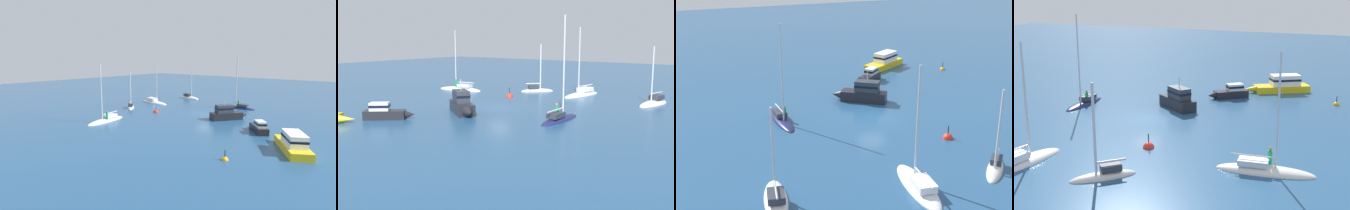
{
  "view_description": "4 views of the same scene",
  "coord_description": "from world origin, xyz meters",
  "views": [
    {
      "loc": [
        -23.3,
        37.34,
        9.34
      ],
      "look_at": [
        5.56,
        2.68,
        1.26
      ],
      "focal_mm": 28.99,
      "sensor_mm": 36.0,
      "label": 1
    },
    {
      "loc": [
        -34.45,
        -26.33,
        7.54
      ],
      "look_at": [
        -1.75,
        -2.15,
        0.76
      ],
      "focal_mm": 44.39,
      "sensor_mm": 36.0,
      "label": 2
    },
    {
      "loc": [
        39.05,
        -18.53,
        16.56
      ],
      "look_at": [
        0.31,
        -3.03,
        1.72
      ],
      "focal_mm": 50.92,
      "sensor_mm": 36.0,
      "label": 3
    },
    {
      "loc": [
        38.42,
        20.26,
        12.65
      ],
      "look_at": [
        2.05,
        4.55,
        2.27
      ],
      "focal_mm": 51.11,
      "sensor_mm": 36.0,
      "label": 4
    }
  ],
  "objects": [
    {
      "name": "ground_plane",
      "position": [
        0.0,
        0.0,
        0.0
      ],
      "size": [
        160.0,
        160.0,
        0.0
      ],
      "primitive_type": "plane",
      "color": "navy"
    },
    {
      "name": "cabin_cruiser",
      "position": [
        -4.67,
        1.04,
        0.9
      ],
      "size": [
        4.53,
        5.57,
        3.34
      ],
      "rotation": [
        0.0,
        0.0,
        4.09
      ],
      "color": "black",
      "rests_on": "ground"
    },
    {
      "name": "ketch",
      "position": [
        8.43,
        13.39,
        0.12
      ],
      "size": [
        2.52,
        6.96,
        8.79
      ],
      "rotation": [
        0.0,
        0.0,
        1.69
      ],
      "color": "silver",
      "rests_on": "ground"
    },
    {
      "name": "launch",
      "position": [
        -10.96,
        4.76,
        0.63
      ],
      "size": [
        3.74,
        4.18,
        1.55
      ],
      "rotation": [
        0.0,
        0.0,
        5.41
      ],
      "color": "black",
      "rests_on": "ground"
    },
    {
      "name": "yacht",
      "position": [
        13.74,
        -2.8,
        0.15
      ],
      "size": [
        7.08,
        2.72,
        9.09
      ],
      "rotation": [
        0.0,
        0.0,
        3.01
      ],
      "color": "white",
      "rests_on": "ground"
    },
    {
      "name": "cabin_cruiser_1",
      "position": [
        -16.24,
        9.31,
        0.81
      ],
      "size": [
        5.33,
        7.46,
        1.99
      ],
      "rotation": [
        0.0,
        0.0,
        5.26
      ],
      "color": "yellow",
      "rests_on": "ground"
    },
    {
      "name": "sloop",
      "position": [
        -2.11,
        -8.4,
        0.21
      ],
      "size": [
        6.24,
        1.59,
        9.75
      ],
      "rotation": [
        0.0,
        0.0,
        0.03
      ],
      "color": "#191E4C",
      "rests_on": "ground"
    },
    {
      "name": "yacht_1",
      "position": [
        13.56,
        3.88,
        0.21
      ],
      "size": [
        4.04,
        3.98,
        6.89
      ],
      "rotation": [
        0.0,
        0.0,
        5.51
      ],
      "color": "silver",
      "rests_on": "ground"
    },
    {
      "name": "channel_buoy",
      "position": [
        7.18,
        3.92,
        0.0
      ],
      "size": [
        0.9,
        0.9,
        1.6
      ],
      "color": "red",
      "rests_on": "ground"
    },
    {
      "name": "mooring_buoy",
      "position": [
        -12.24,
        15.94,
        0.01
      ],
      "size": [
        0.67,
        0.67,
        1.29
      ],
      "color": "orange",
      "rests_on": "ground"
    }
  ]
}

